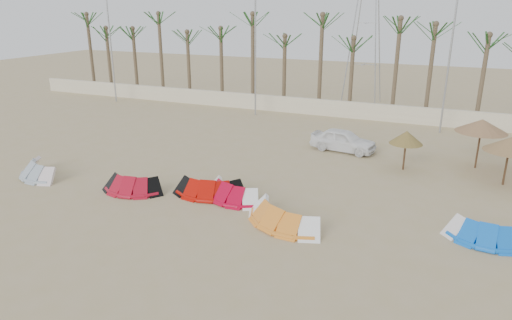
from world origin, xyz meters
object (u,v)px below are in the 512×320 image
at_px(kite_grey, 42,168).
at_px(kite_orange, 285,213).
at_px(kite_red_mid, 213,185).
at_px(parasol_mid, 510,144).
at_px(parasol_right, 482,126).
at_px(kite_blue, 487,230).
at_px(car, 343,140).
at_px(kite_red_right, 233,189).
at_px(parasol_left, 406,137).
at_px(kite_red_left, 136,182).

distance_m(kite_grey, kite_orange, 13.47).
relative_size(kite_red_mid, parasol_mid, 1.46).
xyz_separation_m(kite_grey, parasol_right, (20.85, 10.12, 1.95)).
relative_size(kite_blue, parasol_right, 1.13).
bearing_deg(parasol_right, kite_red_mid, -142.60).
height_order(kite_blue, car, car).
bearing_deg(kite_grey, kite_orange, -0.75).
relative_size(kite_red_mid, kite_red_right, 1.04).
xyz_separation_m(kite_red_right, kite_orange, (3.05, -1.44, 0.00)).
xyz_separation_m(kite_blue, parasol_right, (-0.14, 8.72, 1.96)).
distance_m(kite_orange, car, 10.52).
xyz_separation_m(parasol_left, parasol_right, (3.60, 1.83, 0.57)).
xyz_separation_m(kite_red_left, parasol_mid, (16.27, 7.72, 1.68)).
distance_m(kite_orange, parasol_mid, 11.91).
xyz_separation_m(kite_grey, kite_red_left, (5.77, 0.20, -0.00)).
bearing_deg(kite_orange, car, 89.96).
bearing_deg(kite_blue, parasol_mid, 80.79).
xyz_separation_m(kite_grey, parasol_left, (17.25, 8.28, 1.39)).
distance_m(kite_blue, parasol_left, 7.96).
bearing_deg(kite_grey, kite_blue, 3.81).
bearing_deg(kite_red_right, kite_grey, -173.09).
bearing_deg(car, kite_red_left, 150.65).
distance_m(kite_red_right, kite_blue, 10.56).
height_order(kite_grey, parasol_left, parasol_left).
relative_size(kite_red_left, kite_red_mid, 0.87).
distance_m(kite_grey, parasol_right, 23.26).
bearing_deg(kite_blue, kite_red_mid, -179.58).
relative_size(parasol_mid, car, 0.62).
bearing_deg(kite_red_right, car, 71.41).
bearing_deg(kite_blue, kite_orange, -168.18).
distance_m(kite_red_mid, kite_red_right, 1.09).
bearing_deg(kite_red_right, kite_blue, 0.73).
bearing_deg(parasol_mid, parasol_left, 175.65).
bearing_deg(kite_red_left, parasol_right, 33.32).
xyz_separation_m(kite_orange, parasol_mid, (8.57, 8.09, 1.68)).
height_order(parasol_mid, parasol_right, parasol_right).
bearing_deg(car, kite_orange, -172.15).
height_order(kite_red_left, parasol_left, parasol_left).
xyz_separation_m(kite_red_mid, parasol_left, (7.91, 6.97, 1.39)).
bearing_deg(parasol_mid, car, 164.19).
relative_size(kite_red_mid, car, 0.90).
relative_size(kite_grey, kite_blue, 1.14).
bearing_deg(kite_red_right, kite_orange, -25.30).
height_order(kite_grey, car, car).
xyz_separation_m(kite_red_mid, parasol_right, (11.52, 8.80, 1.95)).
height_order(kite_grey, kite_orange, same).
bearing_deg(kite_orange, kite_grey, 179.25).
xyz_separation_m(kite_grey, parasol_mid, (22.04, 7.92, 1.68)).
relative_size(kite_orange, parasol_right, 1.50).
height_order(parasol_left, car, parasol_left).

